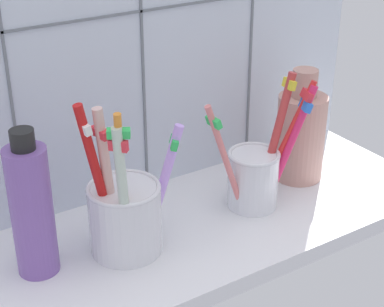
% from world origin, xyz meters
% --- Properties ---
extents(counter_slab, '(0.64, 0.22, 0.02)m').
position_xyz_m(counter_slab, '(0.00, 0.00, 0.01)').
color(counter_slab, silver).
rests_on(counter_slab, ground).
extents(tile_wall_back, '(0.64, 0.02, 0.45)m').
position_xyz_m(tile_wall_back, '(-0.00, 0.12, 0.23)').
color(tile_wall_back, silver).
rests_on(tile_wall_back, ground).
extents(toothbrush_cup_left, '(0.11, 0.08, 0.18)m').
position_xyz_m(toothbrush_cup_left, '(-0.09, -0.00, 0.07)').
color(toothbrush_cup_left, silver).
rests_on(toothbrush_cup_left, counter_slab).
extents(toothbrush_cup_right, '(0.15, 0.07, 0.17)m').
position_xyz_m(toothbrush_cup_right, '(0.09, -0.00, 0.07)').
color(toothbrush_cup_right, silver).
rests_on(toothbrush_cup_right, counter_slab).
extents(ceramic_vase, '(0.06, 0.06, 0.15)m').
position_xyz_m(ceramic_vase, '(0.18, 0.03, 0.08)').
color(ceramic_vase, tan).
rests_on(ceramic_vase, counter_slab).
extents(soap_bottle, '(0.04, 0.04, 0.16)m').
position_xyz_m(soap_bottle, '(-0.18, 0.02, 0.09)').
color(soap_bottle, '#7B54A6').
rests_on(soap_bottle, counter_slab).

